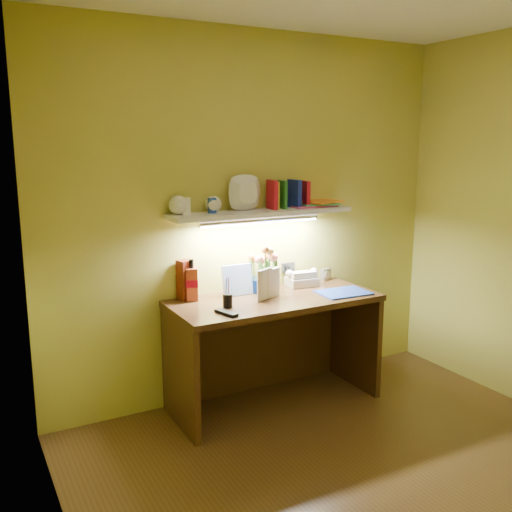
{
  "coord_description": "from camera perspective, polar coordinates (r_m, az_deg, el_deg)",
  "views": [
    {
      "loc": [
        -1.85,
        -1.95,
        1.77
      ],
      "look_at": [
        -0.06,
        1.35,
        1.01
      ],
      "focal_mm": 40.0,
      "sensor_mm": 36.0,
      "label": 1
    }
  ],
  "objects": [
    {
      "name": "ground",
      "position": [
        3.22,
        13.53,
        -22.32
      ],
      "size": [
        3.0,
        3.0,
        0.0
      ],
      "primitive_type": "plane",
      "color": "#503518",
      "rests_on": "ground"
    },
    {
      "name": "pen_cup",
      "position": [
        3.56,
        -2.86,
        -4.01
      ],
      "size": [
        0.07,
        0.07,
        0.15
      ],
      "primitive_type": "cylinder",
      "rotation": [
        0.0,
        0.0,
        -0.11
      ],
      "color": "black",
      "rests_on": "desk"
    },
    {
      "name": "desk_book_b",
      "position": [
        3.73,
        0.92,
        -2.9
      ],
      "size": [
        0.14,
        0.06,
        0.2
      ],
      "primitive_type": "imported",
      "rotation": [
        0.0,
        0.0,
        0.3
      ],
      "color": "white",
      "rests_on": "desk"
    },
    {
      "name": "desk_book_a",
      "position": [
        3.66,
        0.18,
        -3.1
      ],
      "size": [
        0.15,
        0.08,
        0.21
      ],
      "primitive_type": "imported",
      "rotation": [
        0.0,
        0.0,
        0.4
      ],
      "color": "beige",
      "rests_on": "desk"
    },
    {
      "name": "wall_shelf",
      "position": [
        3.83,
        0.53,
        4.89
      ],
      "size": [
        1.32,
        0.3,
        0.23
      ],
      "color": "white",
      "rests_on": "ground"
    },
    {
      "name": "tv_remote",
      "position": [
        3.44,
        -2.99,
        -5.69
      ],
      "size": [
        0.09,
        0.18,
        0.02
      ],
      "primitive_type": "cube",
      "rotation": [
        0.0,
        0.0,
        0.27
      ],
      "color": "black",
      "rests_on": "desk"
    },
    {
      "name": "desk",
      "position": [
        3.91,
        1.86,
        -9.5
      ],
      "size": [
        1.4,
        0.6,
        0.75
      ],
      "primitive_type": "cube",
      "color": "#321D0D",
      "rests_on": "ground"
    },
    {
      "name": "art_card",
      "position": [
        3.84,
        -1.89,
        -2.4
      ],
      "size": [
        0.21,
        0.05,
        0.21
      ],
      "primitive_type": null,
      "rotation": [
        0.0,
        0.0,
        0.03
      ],
      "color": "silver",
      "rests_on": "desk"
    },
    {
      "name": "desk_clock",
      "position": [
        4.29,
        6.94,
        -1.83
      ],
      "size": [
        0.1,
        0.07,
        0.09
      ],
      "primitive_type": "cube",
      "rotation": [
        0.0,
        0.0,
        0.34
      ],
      "color": "#A9A9AD",
      "rests_on": "desk"
    },
    {
      "name": "flower_bouquet",
      "position": [
        3.91,
        0.76,
        -1.22
      ],
      "size": [
        0.24,
        0.24,
        0.33
      ],
      "primitive_type": null,
      "rotation": [
        0.0,
        0.0,
        0.16
      ],
      "color": "#061634",
      "rests_on": "desk"
    },
    {
      "name": "telephone",
      "position": [
        4.1,
        4.58,
        -2.14
      ],
      "size": [
        0.22,
        0.18,
        0.12
      ],
      "primitive_type": null,
      "rotation": [
        0.0,
        0.0,
        -0.11
      ],
      "color": "white",
      "rests_on": "desk"
    },
    {
      "name": "blue_folder",
      "position": [
        3.95,
        8.74,
        -3.62
      ],
      "size": [
        0.35,
        0.27,
        0.01
      ],
      "primitive_type": "cube",
      "rotation": [
        0.0,
        0.0,
        -0.06
      ],
      "color": "blue",
      "rests_on": "desk"
    },
    {
      "name": "whisky_box",
      "position": [
        3.75,
        -7.11,
        -2.4
      ],
      "size": [
        0.1,
        0.1,
        0.26
      ],
      "primitive_type": "cube",
      "rotation": [
        0.0,
        0.0,
        0.23
      ],
      "color": "#5E1E0D",
      "rests_on": "desk"
    },
    {
      "name": "whisky_bottle",
      "position": [
        3.72,
        -6.45,
        -2.39
      ],
      "size": [
        0.09,
        0.09,
        0.27
      ],
      "primitive_type": null,
      "rotation": [
        0.0,
        0.0,
        -0.32
      ],
      "color": "#AA3E1E",
      "rests_on": "desk"
    }
  ]
}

